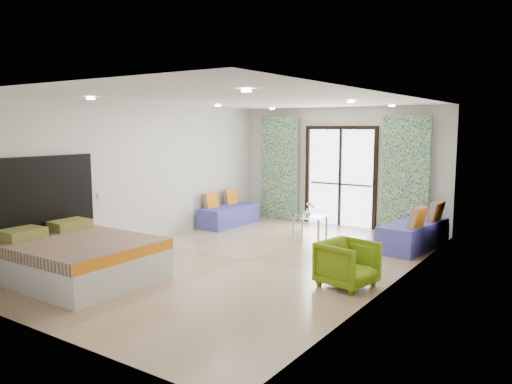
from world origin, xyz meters
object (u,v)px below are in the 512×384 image
Objects in this scene: daybed_left at (228,215)px; coffee_table at (310,218)px; bed at (77,258)px; armchair at (347,262)px; daybed_right at (414,234)px.

daybed_left is 2.09m from coffee_table.
bed reaches higher than coffee_table.
bed is 3.98m from armchair.
daybed_right is (3.60, 4.71, -0.04)m from bed.
daybed_left is at bearing 97.95° from bed.
daybed_right reaches higher than coffee_table.
coffee_table is at bearing 47.61° from armchair.
bed is at bearing -107.44° from coffee_table.
daybed_right is 2.57× the size of coffee_table.
armchair is (4.11, -2.61, 0.12)m from daybed_left.
daybed_left is at bearing -170.60° from daybed_right.
bed is 3.01× the size of armchair.
armchair is at bearing -85.19° from daybed_right.
daybed_left reaches higher than bed.
daybed_right is at bearing 2.06° from coffee_table.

